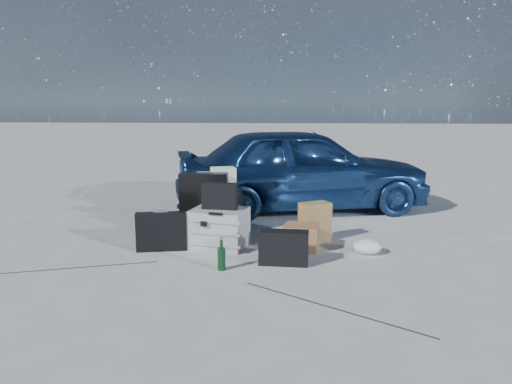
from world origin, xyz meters
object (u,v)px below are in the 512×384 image
(briefcase, at_px, (161,231))
(green_bottle, at_px, (222,255))
(cardboard_box, at_px, (301,237))
(suitcase_right, at_px, (223,208))
(duffel_bag, at_px, (224,212))
(car, at_px, (302,168))
(suitcase_left, at_px, (204,204))
(pelican_case, at_px, (219,228))

(briefcase, height_order, green_bottle, briefcase)
(cardboard_box, bearing_deg, briefcase, -175.04)
(suitcase_right, xyz_separation_m, duffel_bag, (-0.02, 0.26, -0.11))
(suitcase_right, distance_m, cardboard_box, 1.19)
(car, distance_m, briefcase, 2.53)
(car, relative_size, green_bottle, 12.11)
(suitcase_left, xyz_separation_m, duffel_bag, (0.15, 0.50, -0.20))
(car, xyz_separation_m, green_bottle, (-0.77, -2.59, -0.45))
(suitcase_left, distance_m, green_bottle, 1.28)
(car, height_order, suitcase_right, car)
(pelican_case, bearing_deg, car, 76.27)
(car, relative_size, cardboard_box, 9.97)
(pelican_case, height_order, cardboard_box, pelican_case)
(car, height_order, briefcase, car)
(green_bottle, bearing_deg, suitcase_right, 97.07)
(suitcase_left, bearing_deg, car, 48.75)
(car, relative_size, pelican_case, 6.27)
(car, distance_m, cardboard_box, 1.96)
(suitcase_left, relative_size, green_bottle, 2.48)
(pelican_case, relative_size, briefcase, 1.08)
(car, bearing_deg, duffel_bag, 118.12)
(car, height_order, pelican_case, car)
(duffel_bag, bearing_deg, suitcase_right, -86.30)
(suitcase_right, bearing_deg, briefcase, -100.49)
(suitcase_right, height_order, cardboard_box, suitcase_right)
(duffel_bag, bearing_deg, cardboard_box, -49.16)
(suitcase_right, height_order, green_bottle, suitcase_right)
(briefcase, relative_size, green_bottle, 1.78)
(pelican_case, distance_m, briefcase, 0.59)
(briefcase, xyz_separation_m, suitcase_right, (0.51, 0.89, 0.06))
(pelican_case, distance_m, suitcase_left, 0.55)
(pelican_case, distance_m, cardboard_box, 0.86)
(suitcase_left, distance_m, duffel_bag, 0.56)
(briefcase, xyz_separation_m, duffel_bag, (0.48, 1.15, -0.05))
(duffel_bag, height_order, cardboard_box, duffel_bag)
(car, bearing_deg, suitcase_left, 126.79)
(pelican_case, xyz_separation_m, green_bottle, (0.12, -0.73, -0.06))
(car, distance_m, suitcase_left, 1.80)
(suitcase_left, bearing_deg, briefcase, -119.01)
(pelican_case, xyz_separation_m, briefcase, (-0.57, -0.17, -0.00))
(cardboard_box, bearing_deg, suitcase_right, 140.09)
(car, bearing_deg, suitcase_right, 126.31)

